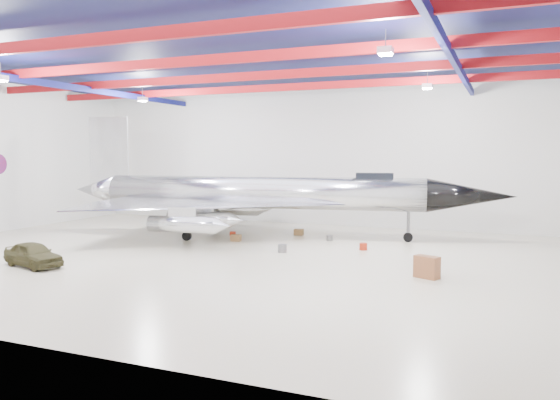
% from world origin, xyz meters
% --- Properties ---
extents(floor, '(40.00, 40.00, 0.00)m').
position_xyz_m(floor, '(0.00, 0.00, 0.00)').
color(floor, beige).
rests_on(floor, ground).
extents(wall_back, '(40.00, 0.00, 40.00)m').
position_xyz_m(wall_back, '(0.00, 15.00, 5.50)').
color(wall_back, silver).
rests_on(wall_back, floor).
extents(ceiling, '(40.00, 40.00, 0.00)m').
position_xyz_m(ceiling, '(0.00, 0.00, 11.00)').
color(ceiling, '#0A0F38').
rests_on(ceiling, wall_back).
extents(ceiling_structure, '(39.50, 29.50, 1.08)m').
position_xyz_m(ceiling_structure, '(0.00, 0.00, 10.32)').
color(ceiling_structure, maroon).
rests_on(ceiling_structure, ceiling).
extents(jet_aircraft, '(30.81, 20.30, 8.43)m').
position_xyz_m(jet_aircraft, '(-1.23, 7.22, 2.77)').
color(jet_aircraft, silver).
rests_on(jet_aircraft, floor).
extents(jeep, '(3.98, 2.35, 1.27)m').
position_xyz_m(jeep, '(-7.91, -6.31, 0.64)').
color(jeep, '#3E3A1F').
rests_on(jeep, floor).
extents(desk, '(1.27, 0.98, 1.04)m').
position_xyz_m(desk, '(11.12, -1.25, 0.52)').
color(desk, brown).
rests_on(desk, floor).
extents(toolbox_red, '(0.52, 0.48, 0.30)m').
position_xyz_m(toolbox_red, '(-3.24, 6.87, 0.15)').
color(toolbox_red, '#A32510').
rests_on(toolbox_red, floor).
extents(engine_drum, '(0.63, 0.63, 0.47)m').
position_xyz_m(engine_drum, '(2.40, 2.29, 0.23)').
color(engine_drum, '#59595B').
rests_on(engine_drum, floor).
extents(parts_bin, '(0.62, 0.50, 0.43)m').
position_xyz_m(parts_bin, '(0.96, 8.92, 0.21)').
color(parts_bin, olive).
rests_on(parts_bin, floor).
extents(tool_chest, '(0.56, 0.56, 0.42)m').
position_xyz_m(tool_chest, '(6.62, 4.84, 0.21)').
color(tool_chest, '#A32510').
rests_on(tool_chest, floor).
extents(oil_barrel, '(0.64, 0.53, 0.43)m').
position_xyz_m(oil_barrel, '(-1.96, 4.86, 0.22)').
color(oil_barrel, olive).
rests_on(oil_barrel, floor).
extents(spares_box, '(0.42, 0.42, 0.38)m').
position_xyz_m(spares_box, '(3.71, 7.43, 0.19)').
color(spares_box, '#59595B').
rests_on(spares_box, floor).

